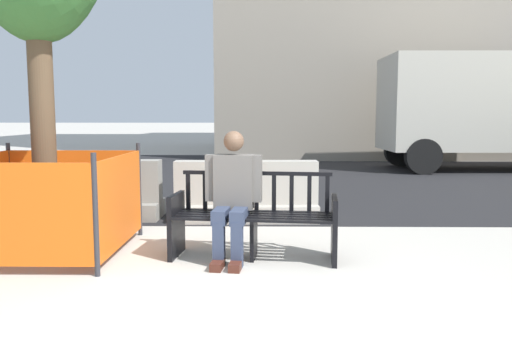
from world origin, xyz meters
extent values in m
plane|color=#B7B2A8|center=(0.00, 0.00, 0.00)|extent=(200.00, 200.00, 0.00)
cube|color=black|center=(0.00, 8.70, 0.00)|extent=(120.00, 12.00, 0.01)
cube|color=black|center=(-0.47, 1.30, 0.33)|extent=(0.10, 0.52, 0.66)
cube|color=black|center=(1.16, 1.13, 0.33)|extent=(0.10, 0.52, 0.66)
cube|color=black|center=(0.34, 1.21, 0.22)|extent=(0.07, 0.33, 0.45)
cube|color=black|center=(0.32, 0.98, 0.45)|extent=(1.60, 0.24, 0.02)
cube|color=black|center=(0.33, 1.10, 0.45)|extent=(1.60, 0.24, 0.02)
cube|color=black|center=(0.34, 1.21, 0.45)|extent=(1.60, 0.24, 0.02)
cube|color=black|center=(0.35, 1.33, 0.45)|extent=(1.60, 0.24, 0.02)
cube|color=black|center=(0.37, 1.44, 0.45)|extent=(1.60, 0.24, 0.02)
cube|color=black|center=(0.37, 1.45, 0.86)|extent=(1.59, 0.21, 0.04)
cube|color=black|center=(-0.38, 1.53, 0.65)|extent=(0.05, 0.03, 0.38)
cube|color=black|center=(-0.19, 1.51, 0.65)|extent=(0.05, 0.03, 0.38)
cube|color=black|center=(-0.01, 1.49, 0.65)|extent=(0.05, 0.03, 0.38)
cube|color=black|center=(0.18, 1.47, 0.65)|extent=(0.05, 0.03, 0.38)
cube|color=black|center=(0.37, 1.45, 0.65)|extent=(0.05, 0.03, 0.38)
cube|color=black|center=(0.55, 1.43, 0.65)|extent=(0.05, 0.03, 0.38)
cube|color=black|center=(0.74, 1.41, 0.65)|extent=(0.05, 0.03, 0.38)
cube|color=black|center=(0.93, 1.39, 0.65)|extent=(0.05, 0.03, 0.38)
cube|color=black|center=(1.11, 1.37, 0.65)|extent=(0.05, 0.03, 0.38)
cube|color=black|center=(-0.48, 1.28, 0.65)|extent=(0.10, 0.46, 0.03)
cube|color=black|center=(1.15, 1.11, 0.65)|extent=(0.10, 0.46, 0.03)
cube|color=#66605B|center=(0.14, 1.31, 0.79)|extent=(0.42, 0.28, 0.56)
sphere|color=brown|center=(0.14, 1.29, 1.21)|extent=(0.21, 0.21, 0.21)
cube|color=#333D56|center=(0.02, 1.10, 0.48)|extent=(0.19, 0.45, 0.14)
cube|color=#333D56|center=(0.20, 1.08, 0.48)|extent=(0.19, 0.45, 0.14)
cube|color=#333D56|center=(0.01, 0.93, 0.23)|extent=(0.12, 0.12, 0.45)
cube|color=#333D56|center=(0.19, 0.91, 0.23)|extent=(0.12, 0.12, 0.45)
cube|color=#4C2319|center=(0.00, 0.85, 0.04)|extent=(0.14, 0.27, 0.08)
cube|color=#4C2319|center=(0.18, 0.83, 0.04)|extent=(0.14, 0.27, 0.08)
cube|color=#66605B|center=(-0.11, 1.30, 0.83)|extent=(0.10, 0.13, 0.48)
cube|color=#66605B|center=(0.38, 1.25, 0.83)|extent=(0.10, 0.13, 0.48)
cube|color=#ADA89E|center=(0.20, 3.12, 0.12)|extent=(2.02, 0.74, 0.24)
cube|color=#ADA89E|center=(0.20, 3.12, 0.54)|extent=(2.01, 0.36, 0.60)
cube|color=gray|center=(-2.04, 3.23, 0.12)|extent=(2.00, 0.68, 0.24)
cube|color=gray|center=(-2.04, 3.23, 0.54)|extent=(2.00, 0.30, 0.60)
cylinder|color=brown|center=(-1.88, 1.41, 1.46)|extent=(0.25, 0.25, 2.91)
cylinder|color=#2D2D33|center=(-1.08, 0.61, 0.57)|extent=(0.05, 0.05, 1.14)
cylinder|color=#2D2D33|center=(-2.68, 2.21, 0.57)|extent=(0.05, 0.05, 1.14)
cylinder|color=#2D2D33|center=(-1.08, 2.21, 0.57)|extent=(0.05, 0.05, 1.14)
cube|color=#E05B14|center=(-1.88, 0.61, 0.57)|extent=(1.60, 0.03, 0.96)
cube|color=#E05B14|center=(-1.88, 2.21, 0.57)|extent=(1.60, 0.03, 0.96)
cube|color=#E05B14|center=(-1.08, 1.41, 0.57)|extent=(0.03, 1.60, 0.96)
cube|color=beige|center=(6.12, 9.74, 1.80)|extent=(4.82, 2.25, 2.50)
cylinder|color=black|center=(4.42, 10.75, 0.45)|extent=(0.90, 0.29, 0.90)
cylinder|color=black|center=(4.45, 8.71, 0.45)|extent=(0.90, 0.29, 0.90)
camera|label=1|loc=(0.44, -3.82, 1.47)|focal=35.00mm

